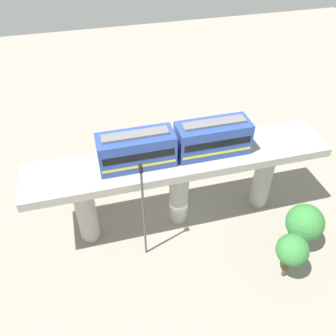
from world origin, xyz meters
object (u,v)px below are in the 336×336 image
Objects in this scene: train at (175,144)px; tree_mid_lot at (305,223)px; parked_car_orange at (84,187)px; parked_car_silver at (232,150)px; tree_near_viaduct at (292,250)px; parked_car_yellow at (129,172)px; signal_post at (143,210)px.

train reaches higher than tree_mid_lot.
train is at bearing -131.99° from parked_car_orange.
tree_near_viaduct reaches higher than parked_car_silver.
tree_near_viaduct is (-17.71, 2.31, 2.92)m from parked_car_silver.
parked_car_orange is 0.85× the size of tree_near_viaduct.
parked_car_silver is 15.15m from tree_mid_lot.
parked_car_yellow is 0.90× the size of tree_mid_lot.
parked_car_silver is at bearing 2.66° from tree_mid_lot.
tree_mid_lot is at bearing -47.28° from tree_near_viaduct.
tree_mid_lot is 0.45× the size of signal_post.
signal_post is at bearing -173.03° from parked_car_yellow.
tree_near_viaduct is at bearing -139.27° from train.
train is 2.74× the size of tree_mid_lot.
parked_car_yellow is 5.51m from parked_car_orange.
train is at bearing 40.73° from tree_near_viaduct.
parked_car_silver is 19.09m from signal_post.
tree_mid_lot reaches higher than parked_car_yellow.
tree_near_viaduct is 4.11m from tree_mid_lot.
parked_car_yellow is 0.41× the size of signal_post.
signal_post reaches higher than parked_car_silver.
parked_car_yellow and parked_car_orange have the same top height.
signal_post is at bearing 78.84° from tree_mid_lot.
tree_mid_lot is at bearing -128.41° from parked_car_orange.
parked_car_yellow is at bearing -2.07° from signal_post.
tree_near_viaduct is (-9.04, -7.78, -6.15)m from train.
tree_mid_lot is 15.06m from signal_post.
tree_near_viaduct reaches higher than parked_car_orange.
parked_car_yellow is 1.02× the size of parked_car_orange.
signal_post reaches higher than tree_near_viaduct.
train is 1.24× the size of signal_post.
parked_car_yellow is at bearing 45.22° from tree_mid_lot.
signal_post is (-12.07, 13.83, 5.23)m from parked_car_silver.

